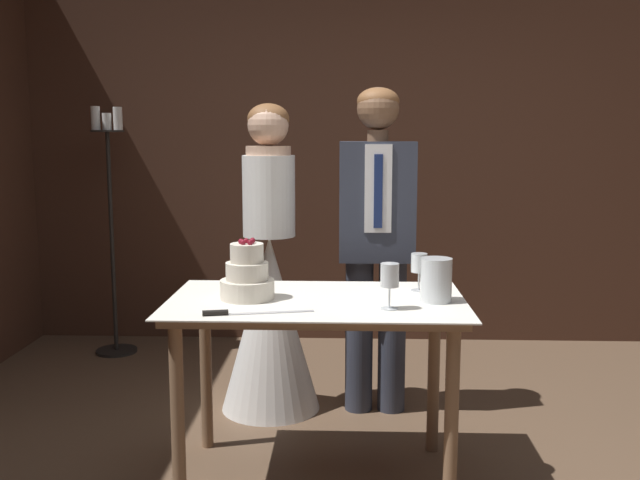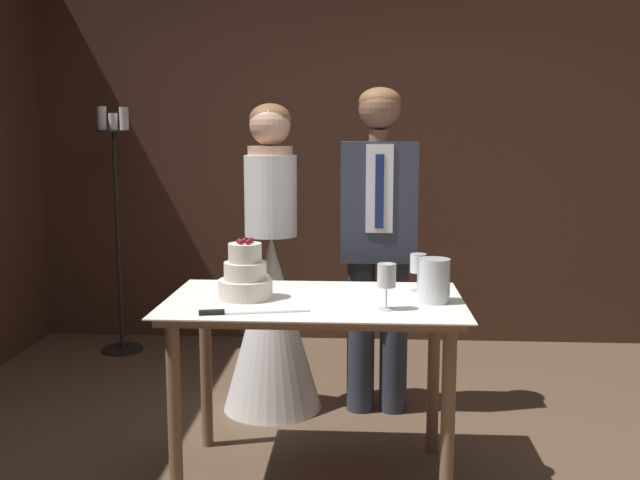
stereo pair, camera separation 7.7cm
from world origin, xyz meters
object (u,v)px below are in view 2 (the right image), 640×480
tiered_cake (245,276)px  cake_knife (233,312)px  wine_glass_near (387,277)px  groom (378,231)px  bride (272,299)px  wine_glass_middle (418,265)px  cake_table (314,323)px  candle_stand (118,227)px  hurricane_candle (434,281)px

tiered_cake → cake_knife: tiered_cake is taller
cake_knife → wine_glass_near: size_ratio=2.32×
wine_glass_near → groom: bearing=90.8°
bride → wine_glass_middle: bearing=-39.8°
cake_table → tiered_cake: 0.36m
wine_glass_near → bride: bride is taller
wine_glass_middle → candle_stand: 2.50m
cake_table → wine_glass_middle: bearing=21.7°
hurricane_candle → groom: (-0.22, 0.82, 0.10)m
cake_knife → candle_stand: 2.36m
hurricane_candle → bride: bride is taller
candle_stand → wine_glass_near: bearing=-47.5°
tiered_cake → wine_glass_near: bearing=-15.4°
hurricane_candle → groom: groom is taller
wine_glass_middle → groom: size_ratio=0.10×
wine_glass_near → candle_stand: 2.63m
wine_glass_middle → candle_stand: (-1.92, 1.59, -0.05)m
hurricane_candle → groom: bearing=104.7°
cake_table → bride: bride is taller
tiered_cake → candle_stand: 2.13m
wine_glass_middle → groom: bearing=105.0°
tiered_cake → groom: bearing=53.8°
wine_glass_middle → bride: (-0.74, 0.62, -0.31)m
tiered_cake → wine_glass_middle: tiered_cake is taller
hurricane_candle → tiered_cake: bearing=178.3°
cake_table → bride: bearing=109.9°
tiered_cake → cake_table: bearing=0.3°
cake_table → hurricane_candle: bearing=-2.9°
wine_glass_near → candle_stand: (-1.77, 1.94, -0.06)m
groom → candle_stand: groom is taller
groom → tiered_cake: bearing=-126.2°
hurricane_candle → candle_stand: bearing=137.7°
tiered_cake → wine_glass_middle: (0.75, 0.18, 0.02)m
cake_table → groom: bearing=70.1°
cake_table → wine_glass_middle: size_ratio=7.41×
cake_knife → groom: groom is taller
tiered_cake → candle_stand: candle_stand is taller
wine_glass_near → hurricane_candle: bearing=34.7°
wine_glass_middle → hurricane_candle: size_ratio=0.92×
tiered_cake → bride: 0.85m
wine_glass_near → bride: (-0.59, 0.96, -0.32)m
cake_table → tiered_cake: (-0.30, -0.00, 0.20)m
hurricane_candle → wine_glass_near: bearing=-145.3°
cake_table → wine_glass_near: 0.42m
wine_glass_near → hurricane_candle: size_ratio=1.01×
wine_glass_near → candle_stand: size_ratio=0.11×
cake_table → tiered_cake: tiered_cake is taller
wine_glass_middle → cake_knife: bearing=-148.7°
cake_table → wine_glass_near: (0.30, -0.17, 0.24)m
tiered_cake → bride: (0.01, 0.80, -0.28)m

